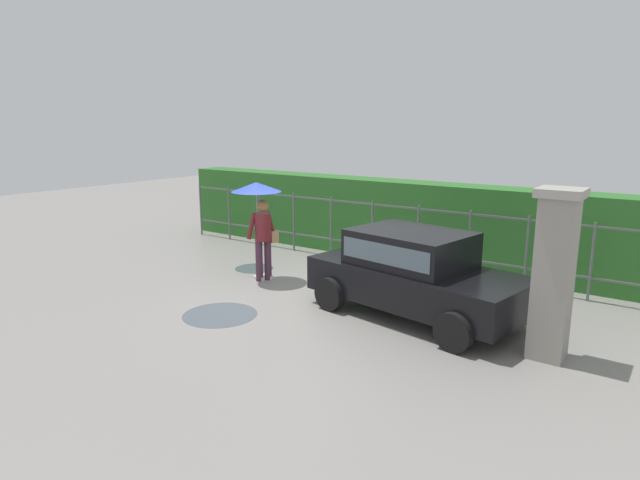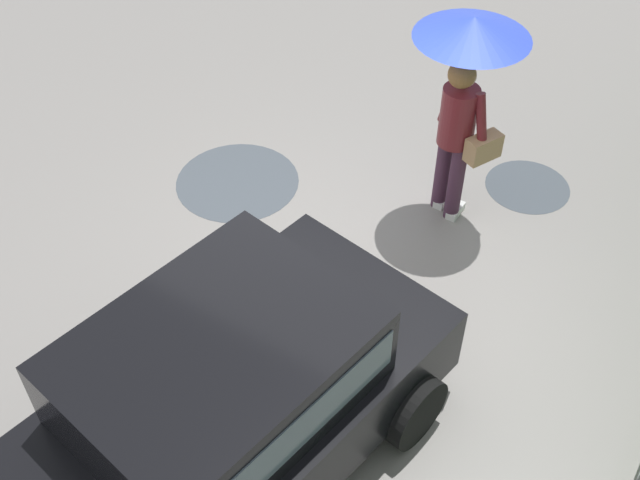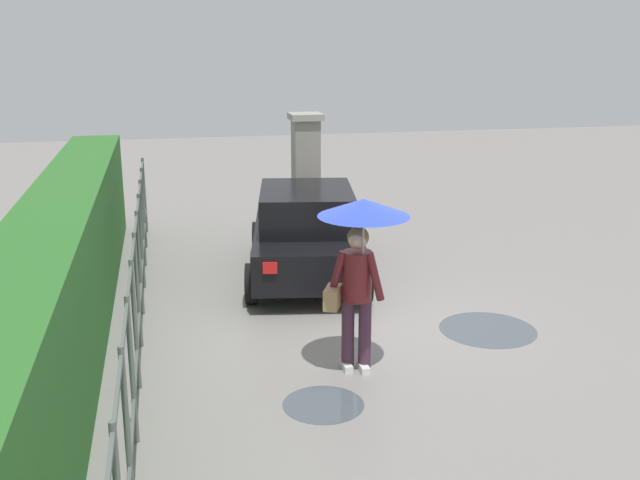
# 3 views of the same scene
# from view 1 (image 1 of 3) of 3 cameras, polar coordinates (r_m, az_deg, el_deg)

# --- Properties ---
(ground_plane) EXTENTS (40.00, 40.00, 0.00)m
(ground_plane) POSITION_cam_1_polar(r_m,az_deg,el_deg) (10.25, -2.08, -6.28)
(ground_plane) COLOR gray
(car) EXTENTS (3.93, 2.35, 1.48)m
(car) POSITION_cam_1_polar(r_m,az_deg,el_deg) (9.34, 9.94, -3.19)
(car) COLOR black
(car) RESTS_ON ground
(pedestrian) EXTENTS (1.03, 1.03, 2.08)m
(pedestrian) POSITION_cam_1_polar(r_m,az_deg,el_deg) (11.21, -6.43, 3.46)
(pedestrian) COLOR #47283D
(pedestrian) RESTS_ON ground
(gate_pillar) EXTENTS (0.60, 0.60, 2.42)m
(gate_pillar) POSITION_cam_1_polar(r_m,az_deg,el_deg) (8.11, 23.52, -3.24)
(gate_pillar) COLOR gray
(gate_pillar) RESTS_ON ground
(fence_section) EXTENTS (11.72, 0.05, 1.50)m
(fence_section) POSITION_cam_1_polar(r_m,az_deg,el_deg) (12.62, 5.54, 1.11)
(fence_section) COLOR #59605B
(fence_section) RESTS_ON ground
(hedge_row) EXTENTS (12.67, 0.90, 1.90)m
(hedge_row) POSITION_cam_1_polar(r_m,az_deg,el_deg) (13.35, 7.45, 2.23)
(hedge_row) COLOR #2D6B28
(hedge_row) RESTS_ON ground
(puddle_near) EXTENTS (1.30, 1.30, 0.00)m
(puddle_near) POSITION_cam_1_polar(r_m,az_deg,el_deg) (9.61, -10.55, -7.78)
(puddle_near) COLOR #4C545B
(puddle_near) RESTS_ON ground
(puddle_far) EXTENTS (0.88, 0.88, 0.00)m
(puddle_far) POSITION_cam_1_polar(r_m,az_deg,el_deg) (12.44, -6.99, -2.99)
(puddle_far) COLOR #4C545B
(puddle_far) RESTS_ON ground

